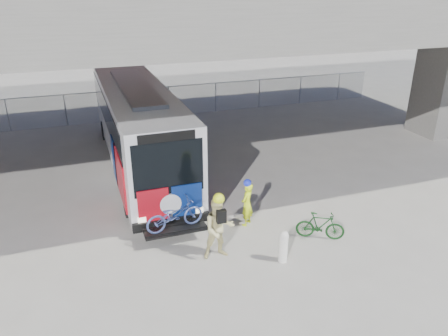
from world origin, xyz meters
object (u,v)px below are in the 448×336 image
cyclist_hivis (247,203)px  bike_parked (320,226)px  cyclist_tan (219,228)px  bollard (284,245)px  bus (138,121)px

cyclist_hivis → bike_parked: cyclist_hivis is taller
cyclist_hivis → cyclist_tan: 2.12m
bollard → cyclist_tan: 1.97m
bollard → bike_parked: (1.68, 0.73, -0.08)m
bollard → bus: bearing=107.7°
bus → cyclist_hivis: bus is taller
bus → cyclist_tan: bus is taller
bike_parked → cyclist_hivis: bearing=79.6°
cyclist_hivis → cyclist_tan: (-1.50, -1.48, 0.19)m
cyclist_hivis → bike_parked: size_ratio=1.10×
cyclist_tan → bike_parked: (3.39, -0.13, -0.54)m
bollard → bike_parked: 1.84m
bus → bollard: bearing=-72.3°
cyclist_tan → bike_parked: bearing=0.8°
bollard → bike_parked: bollard is taller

